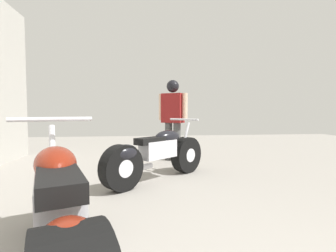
% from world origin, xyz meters
% --- Properties ---
extents(ground_plane, '(15.65, 15.65, 0.00)m').
position_xyz_m(ground_plane, '(0.00, 3.06, 0.00)').
color(ground_plane, gray).
extents(motorcycle_maroon_cruiser, '(0.98, 2.03, 0.97)m').
position_xyz_m(motorcycle_maroon_cruiser, '(-1.09, 1.66, 0.39)').
color(motorcycle_maroon_cruiser, black).
rests_on(motorcycle_maroon_cruiser, ground_plane).
extents(motorcycle_black_naked, '(1.58, 1.41, 0.90)m').
position_xyz_m(motorcycle_black_naked, '(-0.38, 3.85, 0.38)').
color(motorcycle_black_naked, black).
rests_on(motorcycle_black_naked, ground_plane).
extents(mechanic_in_blue, '(0.60, 0.46, 1.67)m').
position_xyz_m(mechanic_in_blue, '(0.07, 5.37, 1.00)').
color(mechanic_in_blue, '#4C4C4C').
rests_on(mechanic_in_blue, ground_plane).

